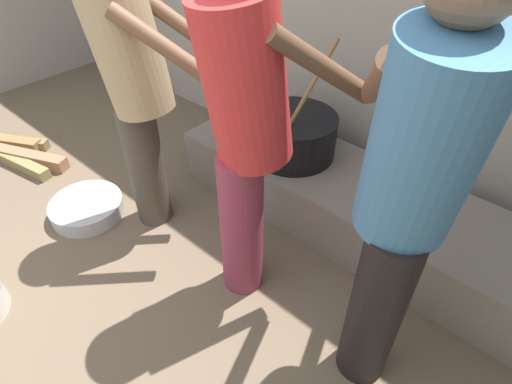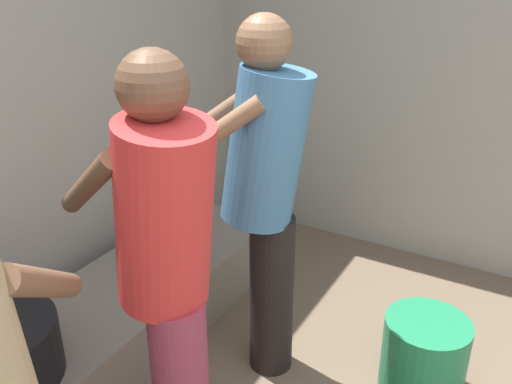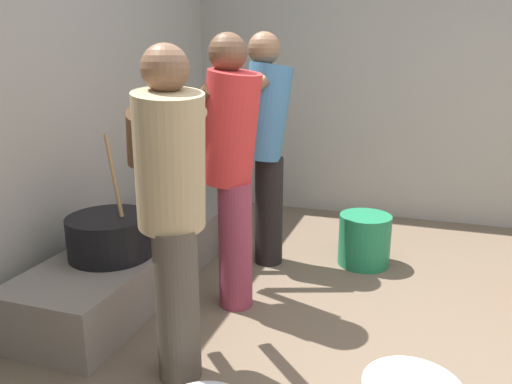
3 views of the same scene
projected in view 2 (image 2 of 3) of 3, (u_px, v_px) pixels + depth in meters
hearth_ledge at (101, 334)px, 2.58m from camera, size 2.36×0.60×0.33m
cook_in_blue_shirt at (265, 186)px, 2.26m from camera, size 0.60×0.74×1.62m
cook_in_red_shirt at (167, 263)px, 1.75m from camera, size 0.55×0.73×1.59m
bucket_green_plastic at (424, 356)px, 2.40m from camera, size 0.37×0.37×0.37m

